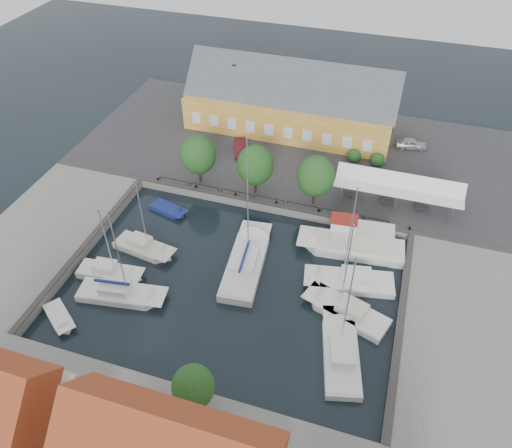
{
  "coord_description": "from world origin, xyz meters",
  "views": [
    {
      "loc": [
        12.31,
        -32.79,
        37.09
      ],
      "look_at": [
        0.0,
        6.0,
        1.5
      ],
      "focal_mm": 35.0,
      "sensor_mm": 36.0,
      "label": 1
    }
  ],
  "objects": [
    {
      "name": "warehouse",
      "position": [
        -2.6,
        28.36,
        4.43
      ],
      "size": [
        28.56,
        14.0,
        9.55
      ],
      "color": "#B98D2D",
      "rests_on": "north_quay"
    },
    {
      "name": "launch_nw",
      "position": [
        -10.98,
        6.77,
        0.09
      ],
      "size": [
        4.84,
        2.91,
        0.88
      ],
      "color": "navy",
      "rests_on": "ground"
    },
    {
      "name": "west_quay",
      "position": [
        -22.0,
        -2.0,
        0.5
      ],
      "size": [
        12.0,
        24.0,
        1.0
      ],
      "primitive_type": "cube",
      "color": "slate",
      "rests_on": "ground"
    },
    {
      "name": "car_silver",
      "position": [
        14.77,
        27.42,
        1.7
      ],
      "size": [
        4.33,
        2.32,
        1.4
      ],
      "primitive_type": "imported",
      "rotation": [
        0.0,
        0.0,
        1.74
      ],
      "color": "#B2B5BB",
      "rests_on": "north_quay"
    },
    {
      "name": "trawler",
      "position": [
        10.76,
        6.69,
        1.02
      ],
      "size": [
        11.59,
        4.32,
        5.0
      ],
      "color": "white",
      "rests_on": "ground"
    },
    {
      "name": "west_boat_c",
      "position": [
        -12.26,
        -4.34,
        0.26
      ],
      "size": [
        6.94,
        2.79,
        9.39
      ],
      "color": "white",
      "rests_on": "ground"
    },
    {
      "name": "east_boat_c",
      "position": [
        11.73,
        -6.71,
        0.26
      ],
      "size": [
        5.02,
        9.65,
        11.79
      ],
      "color": "white",
      "rests_on": "ground"
    },
    {
      "name": "tent_canopy",
      "position": [
        14.0,
        14.5,
        3.68
      ],
      "size": [
        14.0,
        4.0,
        2.83
      ],
      "color": "white",
      "rests_on": "north_quay"
    },
    {
      "name": "quay_edge_fittings",
      "position": [
        0.02,
        4.75,
        1.06
      ],
      "size": [
        56.0,
        24.72,
        0.4
      ],
      "color": "#383533",
      "rests_on": "north_quay"
    },
    {
      "name": "east_boat_a",
      "position": [
        11.23,
        1.84,
        0.26
      ],
      "size": [
        9.25,
        4.51,
        12.53
      ],
      "color": "white",
      "rests_on": "ground"
    },
    {
      "name": "ground",
      "position": [
        0.0,
        0.0,
        0.0
      ],
      "size": [
        140.0,
        140.0,
        0.0
      ],
      "primitive_type": "plane",
      "color": "black",
      "rests_on": "ground"
    },
    {
      "name": "west_boat_b",
      "position": [
        -10.65,
        -0.02,
        0.26
      ],
      "size": [
        7.11,
        3.35,
        9.6
      ],
      "color": "beige",
      "rests_on": "ground"
    },
    {
      "name": "north_quay",
      "position": [
        0.0,
        23.0,
        0.5
      ],
      "size": [
        56.0,
        26.0,
        1.0
      ],
      "primitive_type": "cube",
      "color": "#2D2D30",
      "rests_on": "ground"
    },
    {
      "name": "quay_trees",
      "position": [
        -2.0,
        12.0,
        4.88
      ],
      "size": [
        18.2,
        4.2,
        6.3
      ],
      "color": "black",
      "rests_on": "north_quay"
    },
    {
      "name": "launch_sw",
      "position": [
        -13.84,
        -10.63,
        0.09
      ],
      "size": [
        4.48,
        3.87,
        0.98
      ],
      "color": "white",
      "rests_on": "ground"
    },
    {
      "name": "east_quay",
      "position": [
        22.0,
        -2.0,
        0.5
      ],
      "size": [
        12.0,
        24.0,
        1.0
      ],
      "primitive_type": "cube",
      "color": "slate",
      "rests_on": "ground"
    },
    {
      "name": "center_sailboat",
      "position": [
        0.5,
        1.03,
        0.36
      ],
      "size": [
        4.54,
        11.68,
        15.27
      ],
      "color": "white",
      "rests_on": "ground"
    },
    {
      "name": "west_boat_d",
      "position": [
        -9.81,
        -6.52,
        0.27
      ],
      "size": [
        8.95,
        3.83,
        11.6
      ],
      "color": "white",
      "rests_on": "ground"
    },
    {
      "name": "east_boat_b",
      "position": [
        11.52,
        -2.06,
        0.26
      ],
      "size": [
        8.67,
        5.28,
        11.38
      ],
      "color": "white",
      "rests_on": "ground"
    },
    {
      "name": "car_red",
      "position": [
        -6.5,
        19.57,
        1.72
      ],
      "size": [
        3.03,
        4.61,
        1.44
      ],
      "primitive_type": "imported",
      "rotation": [
        0.0,
        0.0,
        0.38
      ],
      "color": "#4F1218",
      "rests_on": "north_quay"
    }
  ]
}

